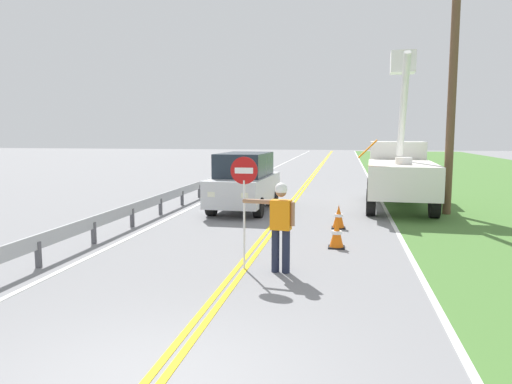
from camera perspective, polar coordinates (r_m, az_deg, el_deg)
name	(u,v)px	position (r m, az deg, el deg)	size (l,w,h in m)	color
centerline_yellow_left	(301,188)	(24.98, 5.36, 0.44)	(0.11, 110.00, 0.01)	yellow
centerline_yellow_right	(305,188)	(24.97, 5.78, 0.43)	(0.11, 110.00, 0.01)	yellow
edge_line_right	(375,190)	(24.94, 13.84, 0.26)	(0.12, 110.00, 0.01)	silver
edge_line_left	(235,187)	(25.53, -2.51, 0.60)	(0.12, 110.00, 0.01)	silver
flagger_worker	(280,221)	(9.73, 2.88, -3.48)	(1.08, 0.30, 1.83)	#1E2338
stop_sign_paddle	(244,187)	(9.86, -1.41, 0.56)	(0.56, 0.04, 2.33)	silver
utility_bucket_truck	(399,169)	(19.49, 16.48, 2.58)	(2.96, 6.91, 5.86)	white
oncoming_suv_nearest	(245,181)	(17.67, -1.35, 1.25)	(2.03, 4.66, 2.10)	silver
utility_pole_near	(453,78)	(18.11, 22.14, 12.33)	(1.80, 0.28, 8.97)	brown
traffic_cone_lead	(337,234)	(12.10, 9.47, -4.94)	(0.40, 0.40, 0.70)	orange
traffic_cone_mid	(339,217)	(14.58, 9.69, -2.92)	(0.40, 0.40, 0.70)	orange
guardrail_left_shoulder	(206,183)	(22.50, -5.85, 1.04)	(0.10, 32.00, 0.71)	#9EA0A3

